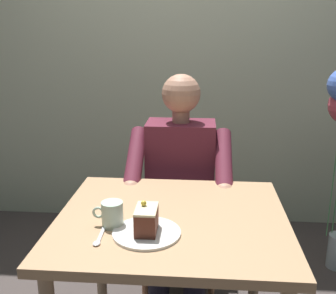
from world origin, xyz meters
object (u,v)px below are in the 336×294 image
chair (181,202)px  dessert_spoon (99,239)px  dining_table (172,239)px  seated_person (180,189)px  cake_slice (146,220)px  coffee_cup (112,214)px

chair → dessert_spoon: 1.00m
dining_table → seated_person: 0.56m
chair → cake_slice: chair is taller
dining_table → dessert_spoon: size_ratio=6.20×
dining_table → coffee_cup: coffee_cup is taller
coffee_cup → dessert_spoon: 0.12m
cake_slice → dessert_spoon: 0.18m
cake_slice → dessert_spoon: (0.16, 0.05, -0.05)m
seated_person → cake_slice: 0.73m
dining_table → seated_person: (0.00, -0.56, -0.01)m
dining_table → chair: 0.75m
cake_slice → dessert_spoon: bearing=18.7°
chair → cake_slice: bearing=84.8°
dining_table → chair: chair is taller
dessert_spoon → chair: bearing=-104.3°
cake_slice → coffee_cup: 0.14m
coffee_cup → seated_person: bearing=-108.0°
coffee_cup → dessert_spoon: size_ratio=0.80×
dining_table → chair: (0.00, -0.73, -0.16)m
dessert_spoon → coffee_cup: bearing=-103.4°
seated_person → cake_slice: bearing=83.6°
chair → dessert_spoon: chair is taller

